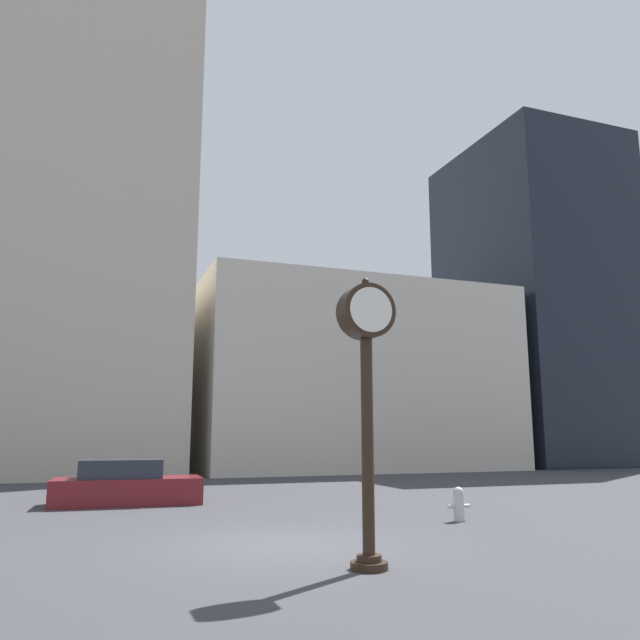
% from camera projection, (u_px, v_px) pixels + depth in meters
% --- Properties ---
extents(ground_plane, '(200.00, 200.00, 0.00)m').
position_uv_depth(ground_plane, '(282.00, 545.00, 11.78)').
color(ground_plane, '#38383D').
extents(building_tall_tower, '(12.76, 12.00, 28.98)m').
position_uv_depth(building_tall_tower, '(67.00, 207.00, 34.70)').
color(building_tall_tower, '#BCB29E').
rests_on(building_tall_tower, ground_plane).
extents(building_storefront_row, '(18.46, 12.00, 10.72)m').
position_uv_depth(building_storefront_row, '(344.00, 380.00, 38.68)').
color(building_storefront_row, beige).
rests_on(building_storefront_row, ground_plane).
extents(building_glass_modern, '(9.50, 12.00, 22.59)m').
position_uv_depth(building_glass_modern, '(533.00, 303.00, 44.76)').
color(building_glass_modern, black).
rests_on(building_glass_modern, ground_plane).
extents(street_clock, '(0.91, 0.59, 4.63)m').
position_uv_depth(street_clock, '(366.00, 367.00, 10.17)').
color(street_clock, black).
rests_on(street_clock, ground_plane).
extents(car_maroon, '(4.36, 2.04, 1.31)m').
position_uv_depth(car_maroon, '(126.00, 485.00, 18.53)').
color(car_maroon, maroon).
rests_on(car_maroon, ground_plane).
extents(fire_hydrant_near, '(0.59, 0.26, 0.80)m').
position_uv_depth(fire_hydrant_near, '(459.00, 504.00, 14.98)').
color(fire_hydrant_near, '#B7B7BC').
rests_on(fire_hydrant_near, ground_plane).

